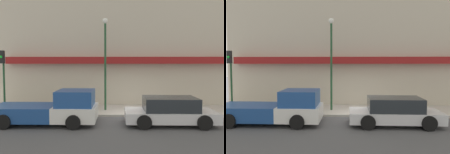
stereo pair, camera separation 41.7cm
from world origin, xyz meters
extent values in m
plane|color=#4C4C4F|center=(0.00, 0.00, 0.00)|extent=(80.00, 80.00, 0.00)
cube|color=#B7B2A8|center=(0.00, 1.69, 0.07)|extent=(36.00, 3.38, 0.13)
cube|color=#BCB29E|center=(0.00, 4.88, 5.81)|extent=(19.80, 3.00, 11.62)
cube|color=maroon|center=(0.00, 3.08, 3.46)|extent=(18.22, 0.60, 0.50)
cube|color=white|center=(-3.17, -1.57, 0.62)|extent=(2.21, 2.04, 0.76)
cube|color=#1E478C|center=(-3.17, -1.57, 1.40)|extent=(1.88, 1.87, 0.81)
cube|color=#1E478C|center=(-5.93, -1.57, 0.62)|extent=(3.31, 2.04, 0.76)
cylinder|color=black|center=(-3.12, -0.55, 0.36)|extent=(0.73, 0.22, 0.73)
cylinder|color=black|center=(-3.12, -2.59, 0.36)|extent=(0.73, 0.22, 0.73)
cylinder|color=black|center=(-6.54, -0.55, 0.36)|extent=(0.73, 0.22, 0.73)
cylinder|color=black|center=(-6.54, -2.59, 0.36)|extent=(0.73, 0.22, 0.73)
cube|color=silver|center=(1.78, -1.57, 0.49)|extent=(4.68, 1.90, 0.54)
cube|color=#23282D|center=(1.78, -1.57, 1.10)|extent=(2.71, 1.71, 0.70)
cylinder|color=black|center=(3.23, -0.63, 0.36)|extent=(0.73, 0.22, 0.73)
cylinder|color=black|center=(3.23, -2.52, 0.36)|extent=(0.73, 0.22, 0.73)
cylinder|color=black|center=(0.33, -0.63, 0.36)|extent=(0.73, 0.22, 0.73)
cylinder|color=black|center=(0.33, -2.52, 0.36)|extent=(0.73, 0.22, 0.73)
cylinder|color=#196633|center=(-4.70, 0.91, 0.35)|extent=(0.20, 0.20, 0.44)
sphere|color=#196633|center=(-4.70, 0.91, 0.63)|extent=(0.19, 0.19, 0.19)
cylinder|color=#1E4728|center=(-1.76, 1.43, 2.98)|extent=(0.14, 0.14, 5.69)
sphere|color=silver|center=(-1.76, 1.43, 6.00)|extent=(0.36, 0.36, 0.36)
cylinder|color=#1E4728|center=(-8.14, 0.65, 2.08)|extent=(0.12, 0.12, 3.89)
cube|color=black|center=(-8.14, 0.49, 3.62)|extent=(0.28, 0.20, 0.80)
sphere|color=green|center=(-8.14, 0.37, 3.62)|extent=(0.16, 0.16, 0.16)
camera|label=1|loc=(-1.03, -12.95, 3.18)|focal=35.00mm
camera|label=2|loc=(-0.61, -12.94, 3.18)|focal=35.00mm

